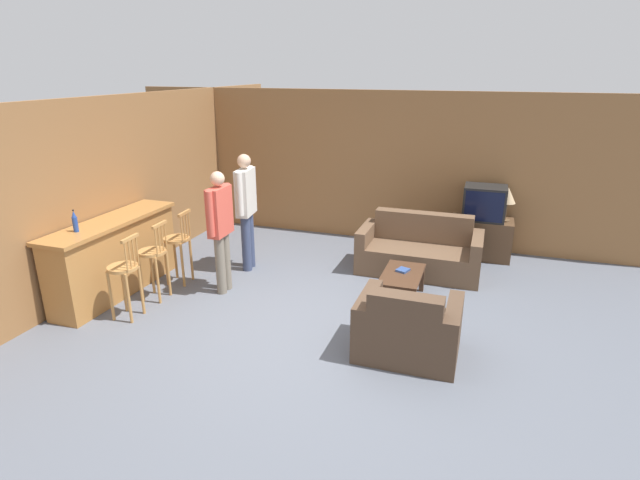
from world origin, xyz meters
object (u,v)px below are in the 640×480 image
Objects in this scene: person_by_window at (246,206)px; tv at (485,203)px; couch_far at (420,252)px; tv_unit at (481,238)px; person_by_counter at (221,225)px; bar_chair_mid at (154,259)px; armchair_near at (408,330)px; table_lamp at (508,196)px; bottle at (75,222)px; bar_chair_far at (178,245)px; coffee_table at (402,278)px; book_on_table at (403,270)px; bar_chair_near at (125,275)px.

tv is at bearing 26.52° from person_by_window.
couch_far reaches higher than tv_unit.
person_by_counter reaches higher than tv_unit.
tv is at bearing 36.89° from bar_chair_mid.
table_lamp is at bearing 74.03° from armchair_near.
bar_chair_far is at bearing 58.48° from bottle.
person_by_counter is at bearing 162.91° from armchair_near.
couch_far is 2.71m from person_by_window.
armchair_near is 1.22× the size of coffee_table.
bar_chair_far reaches higher than coffee_table.
tv is 4.17m from person_by_counter.
bar_chair_mid is 3.30m from book_on_table.
bar_chair_near is 1.22× the size of coffee_table.
book_on_table is at bearing -6.98° from person_by_window.
person_by_window reaches higher than tv.
bar_chair_far is (-0.00, 0.56, 0.00)m from bar_chair_mid.
coffee_table is 2.56m from person_by_window.
bar_chair_far reaches higher than armchair_near.
bottle reaches higher than tv_unit.
coffee_table is at bearing 11.32° from person_by_counter.
bar_chair_near is at bearing -152.37° from book_on_table.
bottle is (-4.72, -3.58, 0.85)m from tv_unit.
bottle reaches higher than bar_chair_far.
person_by_window is (-3.36, -1.68, 0.09)m from tv.
book_on_table is (-0.08, -1.04, 0.11)m from couch_far.
couch_far is 1.07× the size of person_by_counter.
coffee_table is at bearing -84.49° from book_on_table.
armchair_near is at bearing -14.38° from bar_chair_far.
table_lamp reaches higher than couch_far.
coffee_table is at bearing 17.46° from bar_chair_mid.
bar_chair_near is at bearing -124.44° from person_by_counter.
bottle reaches higher than tv.
person_by_window is (-2.44, 0.38, 0.67)m from coffee_table.
armchair_near is 0.61× the size of person_by_window.
coffee_table is (-0.29, 1.30, 0.03)m from armchair_near.
armchair_near is at bearing -105.97° from table_lamp.
bar_chair_near is 1.12× the size of tv_unit.
bar_chair_far is at bearing 165.62° from armchair_near.
bar_chair_far is 0.60× the size of couch_far.
tv is at bearing -179.47° from table_lamp.
person_by_counter is at bearing -86.67° from person_by_window.
bar_chair_mid reaches higher than book_on_table.
tv reaches higher than armchair_near.
bar_chair_mid reaches higher than coffee_table.
bar_chair_near is 3.52m from book_on_table.
person_by_window is at bearing -153.44° from tv_unit.
tv reaches higher than bar_chair_far.
couch_far is at bearing 34.36° from bottle.
bottle is (-0.67, -0.54, 0.60)m from bar_chair_mid.
armchair_near is (3.42, 0.25, -0.27)m from bar_chair_near.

